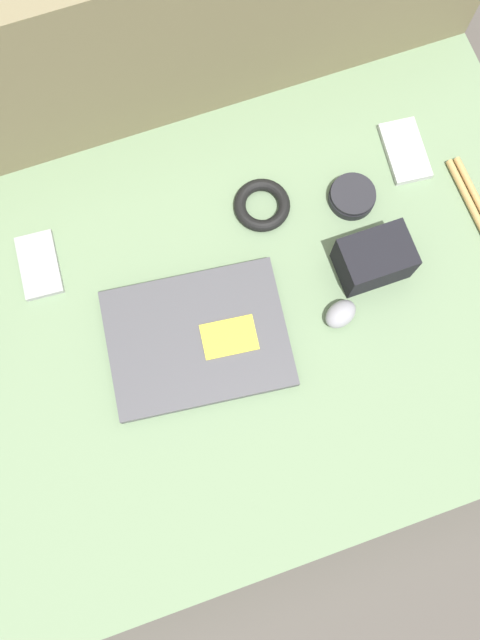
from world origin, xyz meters
TOP-DOWN VIEW (x-y plane):
  - ground_plane at (0.00, 0.00)m, footprint 8.00×8.00m
  - couch_seat at (0.00, 0.00)m, footprint 1.19×0.80m
  - couch_backrest at (0.00, 0.50)m, footprint 1.19×0.20m
  - laptop at (-0.08, -0.01)m, footprint 0.32×0.26m
  - computer_mouse at (0.16, -0.04)m, footprint 0.07×0.06m
  - speaker_puck at (0.26, 0.15)m, footprint 0.08×0.08m
  - phone_silver at (-0.29, 0.21)m, footprint 0.07×0.12m
  - phone_black at (0.39, 0.20)m, footprint 0.08×0.13m
  - camera_pouch at (0.25, 0.02)m, footprint 0.12×0.08m
  - cable_coil at (0.11, 0.19)m, footprint 0.10×0.10m

SIDE VIEW (x-z plane):
  - ground_plane at x=0.00m, z-range 0.00..0.00m
  - couch_seat at x=0.00m, z-range 0.00..0.14m
  - phone_silver at x=-0.29m, z-range 0.14..0.15m
  - phone_black at x=0.39m, z-range 0.14..0.15m
  - cable_coil at x=0.11m, z-range 0.14..0.16m
  - laptop at x=-0.08m, z-range 0.14..0.17m
  - speaker_puck at x=0.26m, z-range 0.14..0.17m
  - computer_mouse at x=0.16m, z-range 0.14..0.18m
  - camera_pouch at x=0.25m, z-range 0.14..0.22m
  - couch_backrest at x=0.00m, z-range 0.00..0.48m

